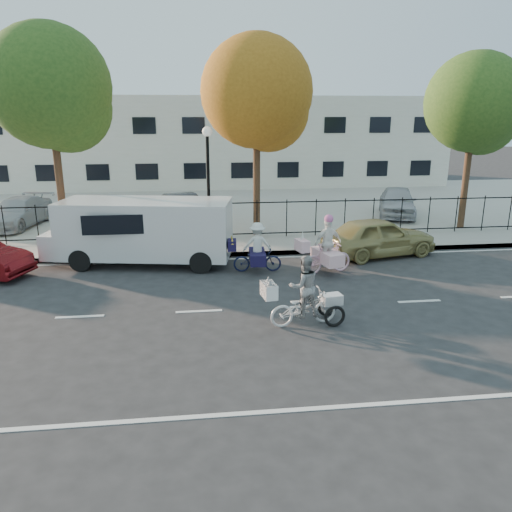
{
  "coord_description": "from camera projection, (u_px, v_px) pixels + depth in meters",
  "views": [
    {
      "loc": [
        0.03,
        -12.14,
        4.98
      ],
      "look_at": [
        1.64,
        1.2,
        1.1
      ],
      "focal_mm": 35.0,
      "sensor_mm": 36.0,
      "label": 1
    }
  ],
  "objects": [
    {
      "name": "tree_mid",
      "position": [
        260.0,
        98.0,
        19.16
      ],
      "size": [
        4.31,
        4.31,
        7.89
      ],
      "color": "#442D1D",
      "rests_on": "ground"
    },
    {
      "name": "ground",
      "position": [
        199.0,
        311.0,
        12.96
      ],
      "size": [
        120.0,
        120.0,
        0.0
      ],
      "primitive_type": "plane",
      "color": "#333334"
    },
    {
      "name": "lot_car_d",
      "position": [
        397.0,
        201.0,
        24.03
      ],
      "size": [
        2.94,
        4.41,
        1.39
      ],
      "primitive_type": "imported",
      "rotation": [
        0.0,
        0.0,
        -0.35
      ],
      "color": "#B3B4BB",
      "rests_on": "parking_lot"
    },
    {
      "name": "tree_west",
      "position": [
        55.0,
        93.0,
        17.85
      ],
      "size": [
        4.4,
        4.4,
        8.06
      ],
      "color": "#442D1D",
      "rests_on": "ground"
    },
    {
      "name": "gold_sedan",
      "position": [
        379.0,
        237.0,
        17.79
      ],
      "size": [
        4.42,
        2.58,
        1.41
      ],
      "primitive_type": "imported",
      "rotation": [
        0.0,
        0.0,
        1.8
      ],
      "color": "#A19557",
      "rests_on": "ground"
    },
    {
      "name": "unicorn_bike",
      "position": [
        327.0,
        252.0,
        15.85
      ],
      "size": [
        1.95,
        1.39,
        1.92
      ],
      "rotation": [
        0.0,
        0.0,
        1.81
      ],
      "color": "#F5BBD0",
      "rests_on": "ground"
    },
    {
      "name": "sidewalk",
      "position": [
        197.0,
        248.0,
        18.75
      ],
      "size": [
        60.0,
        2.2,
        0.15
      ],
      "primitive_type": "cube",
      "color": "#A8A399",
      "rests_on": "ground"
    },
    {
      "name": "parking_lot",
      "position": [
        196.0,
        206.0,
        27.24
      ],
      "size": [
        60.0,
        15.6,
        0.15
      ],
      "primitive_type": "cube",
      "color": "#A8A399",
      "rests_on": "ground"
    },
    {
      "name": "zebra_trike",
      "position": [
        304.0,
        299.0,
        11.97
      ],
      "size": [
        2.05,
        0.95,
        1.75
      ],
      "rotation": [
        0.0,
        0.0,
        1.72
      ],
      "color": "white",
      "rests_on": "ground"
    },
    {
      "name": "lot_car_a",
      "position": [
        18.0,
        212.0,
        21.83
      ],
      "size": [
        2.48,
        4.5,
        1.24
      ],
      "primitive_type": "imported",
      "rotation": [
        0.0,
        0.0,
        -0.18
      ],
      "color": "#A5A8AC",
      "rests_on": "parking_lot"
    },
    {
      "name": "bull_bike",
      "position": [
        257.0,
        252.0,
        16.05
      ],
      "size": [
        1.75,
        1.2,
        1.62
      ],
      "rotation": [
        0.0,
        0.0,
        1.51
      ],
      "color": "#101535",
      "rests_on": "ground"
    },
    {
      "name": "white_van",
      "position": [
        143.0,
        229.0,
        16.71
      ],
      "size": [
        6.43,
        3.02,
        2.18
      ],
      "rotation": [
        0.0,
        0.0,
        -0.17
      ],
      "color": "white",
      "rests_on": "ground"
    },
    {
      "name": "building",
      "position": [
        194.0,
        141.0,
        35.97
      ],
      "size": [
        34.0,
        10.0,
        6.0
      ],
      "primitive_type": "cube",
      "color": "silver",
      "rests_on": "ground"
    },
    {
      "name": "road_markings",
      "position": [
        199.0,
        311.0,
        12.95
      ],
      "size": [
        60.0,
        9.52,
        0.01
      ],
      "primitive_type": null,
      "color": "silver",
      "rests_on": "ground"
    },
    {
      "name": "tree_east",
      "position": [
        477.0,
        107.0,
        20.44
      ],
      "size": [
        4.03,
        4.03,
        7.39
      ],
      "color": "#442D1D",
      "rests_on": "ground"
    },
    {
      "name": "lamppost",
      "position": [
        208.0,
        164.0,
        18.64
      ],
      "size": [
        0.36,
        0.36,
        4.33
      ],
      "color": "black",
      "rests_on": "sidewalk"
    },
    {
      "name": "iron_fence",
      "position": [
        196.0,
        220.0,
        19.57
      ],
      "size": [
        58.0,
        0.06,
        1.5
      ],
      "primitive_type": null,
      "color": "black",
      "rests_on": "sidewalk"
    },
    {
      "name": "curb",
      "position": [
        197.0,
        255.0,
        17.75
      ],
      "size": [
        60.0,
        0.1,
        0.15
      ],
      "primitive_type": "cube",
      "color": "#A8A399",
      "rests_on": "ground"
    },
    {
      "name": "street_sign",
      "position": [
        147.0,
        210.0,
        18.84
      ],
      "size": [
        0.85,
        0.06,
        1.8
      ],
      "color": "black",
      "rests_on": "sidewalk"
    },
    {
      "name": "lot_car_c",
      "position": [
        184.0,
        208.0,
        22.64
      ],
      "size": [
        2.52,
        4.07,
        1.27
      ],
      "primitive_type": "imported",
      "rotation": [
        0.0,
        0.0,
        0.33
      ],
      "color": "#43454A",
      "rests_on": "parking_lot"
    }
  ]
}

